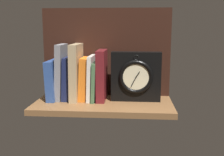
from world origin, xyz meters
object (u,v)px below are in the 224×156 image
at_px(book_gray_chess, 61,72).
at_px(book_orange_pandolfini, 85,79).
at_px(book_green_romantic, 95,81).
at_px(book_white_catcher, 91,78).
at_px(book_navy_bierce, 68,78).
at_px(book_tan_shortstories, 76,72).
at_px(framed_clock, 136,77).
at_px(book_blue_modern, 54,80).
at_px(book_maroon_dawkins, 102,75).

distance_m(book_gray_chess, book_orange_pandolfini, 0.11).
bearing_deg(book_green_romantic, book_white_catcher, 180.00).
bearing_deg(book_navy_bierce, book_tan_shortstories, 0.00).
xyz_separation_m(book_green_romantic, framed_clock, (0.18, -0.01, 0.02)).
distance_m(book_blue_modern, book_navy_bierce, 0.07).
xyz_separation_m(book_orange_pandolfini, book_white_catcher, (0.03, 0.00, 0.00)).
relative_size(book_navy_bierce, book_orange_pandolfini, 1.01).
distance_m(book_blue_modern, book_maroon_dawkins, 0.22).
bearing_deg(framed_clock, book_white_catcher, 177.38).
xyz_separation_m(book_gray_chess, book_tan_shortstories, (0.07, 0.00, 0.00)).
bearing_deg(book_white_catcher, book_orange_pandolfini, 180.00).
bearing_deg(book_maroon_dawkins, book_blue_modern, 180.00).
distance_m(book_blue_modern, book_green_romantic, 0.19).
height_order(book_gray_chess, book_navy_bierce, book_gray_chess).
relative_size(book_blue_modern, book_navy_bierce, 0.92).
bearing_deg(book_tan_shortstories, book_white_catcher, 0.00).
relative_size(book_gray_chess, book_orange_pandolfini, 1.31).
relative_size(book_gray_chess, book_maroon_dawkins, 1.11).
bearing_deg(book_orange_pandolfini, book_gray_chess, 180.00).
bearing_deg(book_maroon_dawkins, book_navy_bierce, 180.00).
xyz_separation_m(book_green_romantic, book_maroon_dawkins, (0.03, 0.00, 0.03)).
xyz_separation_m(book_navy_bierce, book_orange_pandolfini, (0.08, 0.00, -0.00)).
height_order(book_tan_shortstories, book_maroon_dawkins, book_tan_shortstories).
relative_size(book_white_catcher, book_maroon_dawkins, 0.89).
relative_size(book_blue_modern, book_maroon_dawkins, 0.79).
distance_m(book_gray_chess, framed_clock, 0.34).
bearing_deg(book_navy_bierce, book_blue_modern, 180.00).
distance_m(book_gray_chess, book_navy_bierce, 0.04).
xyz_separation_m(book_navy_bierce, book_tan_shortstories, (0.04, 0.00, 0.03)).
bearing_deg(book_maroon_dawkins, book_white_catcher, 180.00).
bearing_deg(book_green_romantic, book_gray_chess, 180.00).
bearing_deg(book_tan_shortstories, framed_clock, -1.97).
height_order(book_navy_bierce, book_white_catcher, book_white_catcher).
relative_size(book_green_romantic, book_maroon_dawkins, 0.77).
height_order(book_gray_chess, book_green_romantic, book_gray_chess).
height_order(book_navy_bierce, book_orange_pandolfini, book_navy_bierce).
xyz_separation_m(book_blue_modern, book_white_catcher, (0.17, -0.00, 0.01)).
bearing_deg(book_navy_bierce, book_green_romantic, 0.00).
relative_size(book_blue_modern, book_white_catcher, 0.89).
relative_size(book_navy_bierce, framed_clock, 0.88).
height_order(book_orange_pandolfini, framed_clock, framed_clock).
bearing_deg(framed_clock, book_blue_modern, 178.58).
relative_size(book_green_romantic, framed_clock, 0.79).
bearing_deg(book_maroon_dawkins, book_green_romantic, 180.00).
distance_m(book_blue_modern, framed_clock, 0.38).
height_order(book_gray_chess, framed_clock, book_gray_chess).
relative_size(book_blue_modern, book_tan_shortstories, 0.71).
distance_m(book_tan_shortstories, book_white_catcher, 0.07).
bearing_deg(book_blue_modern, book_tan_shortstories, -0.00).
distance_m(book_maroon_dawkins, framed_clock, 0.15).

